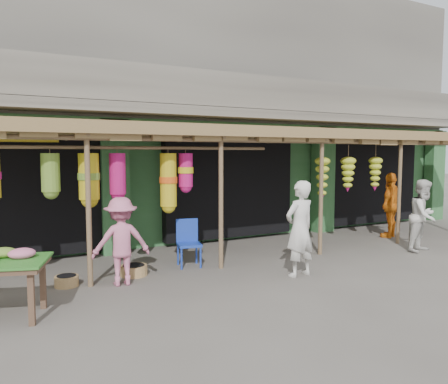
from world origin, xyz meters
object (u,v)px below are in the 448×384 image
person_front (300,229)px  person_shopper (121,241)px  person_vendor (391,205)px  blue_chair (188,240)px  person_right (424,216)px

person_front → person_shopper: person_front is taller
person_vendor → person_shopper: (-7.50, -0.82, -0.12)m
person_vendor → person_front: bearing=-0.0°
blue_chair → person_right: bearing=-2.3°
blue_chair → person_front: person_front is taller
person_right → person_vendor: (0.70, 1.55, 0.04)m
person_right → person_vendor: 1.70m
blue_chair → person_front: (1.50, -1.65, 0.36)m
person_front → person_right: (3.77, 0.28, -0.05)m
person_front → person_shopper: size_ratio=1.17×
blue_chair → person_shopper: (-1.52, -0.63, 0.23)m
blue_chair → person_front: size_ratio=0.53×
blue_chair → person_vendor: size_ratio=0.54×
person_front → person_right: bearing=176.8°
person_right → person_shopper: bearing=160.1°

